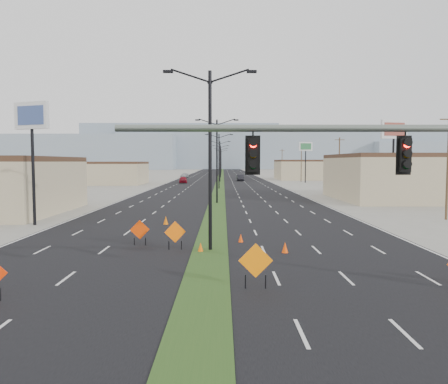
{
  "coord_description": "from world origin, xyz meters",
  "views": [
    {
      "loc": [
        0.71,
        -12.36,
        5.01
      ],
      "look_at": [
        0.78,
        13.56,
        3.2
      ],
      "focal_mm": 35.0,
      "sensor_mm": 36.0,
      "label": 1
    }
  ],
  "objects_px": {
    "car_mid": "(240,178)",
    "cone_2": "(285,248)",
    "construction_sign_1": "(175,233)",
    "construction_sign_3": "(256,262)",
    "streetlight_1": "(217,158)",
    "pole_sign_west": "(32,125)",
    "streetlight_3": "(220,160)",
    "streetlight_4": "(221,160)",
    "cone_0": "(241,238)",
    "streetlight_0": "(210,154)",
    "cone_1": "(201,247)",
    "streetlight_6": "(221,161)",
    "streetlight_2": "(219,159)",
    "streetlight_5": "(221,160)",
    "car_left": "(183,180)",
    "construction_sign_2": "(140,231)",
    "pole_sign_east_far": "(306,149)",
    "cone_3": "(166,220)",
    "car_far": "(184,176)"
  },
  "relations": [
    {
      "from": "car_mid",
      "to": "cone_2",
      "type": "distance_m",
      "value": 89.16
    },
    {
      "from": "construction_sign_1",
      "to": "construction_sign_3",
      "type": "bearing_deg",
      "value": -80.98
    },
    {
      "from": "streetlight_1",
      "to": "cone_2",
      "type": "xyz_separation_m",
      "value": [
        4.12,
        -28.74,
        -5.12
      ]
    },
    {
      "from": "streetlight_1",
      "to": "pole_sign_west",
      "type": "xyz_separation_m",
      "value": [
        -14.18,
        -18.12,
        2.45
      ]
    },
    {
      "from": "streetlight_3",
      "to": "construction_sign_1",
      "type": "height_order",
      "value": "streetlight_3"
    },
    {
      "from": "streetlight_4",
      "to": "construction_sign_1",
      "type": "distance_m",
      "value": 111.96
    },
    {
      "from": "cone_0",
      "to": "streetlight_0",
      "type": "bearing_deg",
      "value": -126.84
    },
    {
      "from": "streetlight_4",
      "to": "cone_1",
      "type": "height_order",
      "value": "streetlight_4"
    },
    {
      "from": "streetlight_6",
      "to": "streetlight_2",
      "type": "bearing_deg",
      "value": -90.0
    },
    {
      "from": "streetlight_5",
      "to": "car_left",
      "type": "xyz_separation_m",
      "value": [
        -8.58,
        -62.72,
        -4.65
      ]
    },
    {
      "from": "streetlight_3",
      "to": "construction_sign_3",
      "type": "height_order",
      "value": "streetlight_3"
    },
    {
      "from": "cone_1",
      "to": "pole_sign_west",
      "type": "relative_size",
      "value": 0.06
    },
    {
      "from": "construction_sign_2",
      "to": "cone_0",
      "type": "bearing_deg",
      "value": -2.53
    },
    {
      "from": "cone_1",
      "to": "pole_sign_east_far",
      "type": "relative_size",
      "value": 0.06
    },
    {
      "from": "pole_sign_east_far",
      "to": "construction_sign_2",
      "type": "bearing_deg",
      "value": -109.32
    },
    {
      "from": "streetlight_2",
      "to": "cone_3",
      "type": "relative_size",
      "value": 14.93
    },
    {
      "from": "streetlight_0",
      "to": "cone_3",
      "type": "xyz_separation_m",
      "value": [
        -3.84,
        10.09,
        -5.08
      ]
    },
    {
      "from": "streetlight_1",
      "to": "construction_sign_3",
      "type": "bearing_deg",
      "value": -86.77
    },
    {
      "from": "streetlight_0",
      "to": "cone_3",
      "type": "bearing_deg",
      "value": 110.81
    },
    {
      "from": "pole_sign_west",
      "to": "construction_sign_1",
      "type": "bearing_deg",
      "value": -18.44
    },
    {
      "from": "construction_sign_2",
      "to": "cone_3",
      "type": "distance_m",
      "value": 8.71
    },
    {
      "from": "car_far",
      "to": "cone_2",
      "type": "distance_m",
      "value": 111.01
    },
    {
      "from": "streetlight_3",
      "to": "cone_1",
      "type": "height_order",
      "value": "streetlight_3"
    },
    {
      "from": "cone_1",
      "to": "pole_sign_east_far",
      "type": "bearing_deg",
      "value": 75.33
    },
    {
      "from": "construction_sign_2",
      "to": "cone_1",
      "type": "bearing_deg",
      "value": -38.99
    },
    {
      "from": "car_mid",
      "to": "pole_sign_west",
      "type": "height_order",
      "value": "pole_sign_west"
    },
    {
      "from": "streetlight_2",
      "to": "car_left",
      "type": "relative_size",
      "value": 2.22
    },
    {
      "from": "streetlight_4",
      "to": "car_far",
      "type": "relative_size",
      "value": 2.04
    },
    {
      "from": "car_left",
      "to": "cone_2",
      "type": "height_order",
      "value": "car_left"
    },
    {
      "from": "car_left",
      "to": "cone_2",
      "type": "xyz_separation_m",
      "value": [
        12.7,
        -78.02,
        -0.47
      ]
    },
    {
      "from": "car_left",
      "to": "cone_0",
      "type": "relative_size",
      "value": 8.52
    },
    {
      "from": "streetlight_1",
      "to": "car_mid",
      "type": "distance_m",
      "value": 60.81
    },
    {
      "from": "streetlight_1",
      "to": "construction_sign_3",
      "type": "distance_m",
      "value": 35.81
    },
    {
      "from": "streetlight_3",
      "to": "car_mid",
      "type": "distance_m",
      "value": 8.21
    },
    {
      "from": "car_left",
      "to": "construction_sign_1",
      "type": "relative_size",
      "value": 2.76
    },
    {
      "from": "car_mid",
      "to": "cone_1",
      "type": "xyz_separation_m",
      "value": [
        -5.7,
        -88.89,
        -0.55
      ]
    },
    {
      "from": "cone_1",
      "to": "streetlight_4",
      "type": "bearing_deg",
      "value": 89.73
    },
    {
      "from": "cone_3",
      "to": "pole_sign_east_far",
      "type": "relative_size",
      "value": 0.07
    },
    {
      "from": "streetlight_1",
      "to": "cone_3",
      "type": "bearing_deg",
      "value": -102.09
    },
    {
      "from": "cone_0",
      "to": "pole_sign_west",
      "type": "bearing_deg",
      "value": 155.03
    },
    {
      "from": "streetlight_6",
      "to": "pole_sign_west",
      "type": "xyz_separation_m",
      "value": [
        -14.18,
        -158.12,
        2.45
      ]
    },
    {
      "from": "streetlight_4",
      "to": "streetlight_5",
      "type": "relative_size",
      "value": 1.0
    },
    {
      "from": "streetlight_2",
      "to": "streetlight_3",
      "type": "relative_size",
      "value": 1.0
    },
    {
      "from": "streetlight_4",
      "to": "cone_0",
      "type": "height_order",
      "value": "streetlight_4"
    },
    {
      "from": "cone_0",
      "to": "streetlight_2",
      "type": "bearing_deg",
      "value": 91.95
    },
    {
      "from": "pole_sign_east_far",
      "to": "streetlight_3",
      "type": "bearing_deg",
      "value": 164.42
    },
    {
      "from": "cone_3",
      "to": "pole_sign_west",
      "type": "xyz_separation_m",
      "value": [
        -10.34,
        -0.2,
        7.53
      ]
    },
    {
      "from": "streetlight_0",
      "to": "streetlight_2",
      "type": "height_order",
      "value": "same"
    },
    {
      "from": "streetlight_2",
      "to": "cone_2",
      "type": "relative_size",
      "value": 16.53
    },
    {
      "from": "cone_3",
      "to": "streetlight_2",
      "type": "bearing_deg",
      "value": 85.23
    }
  ]
}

